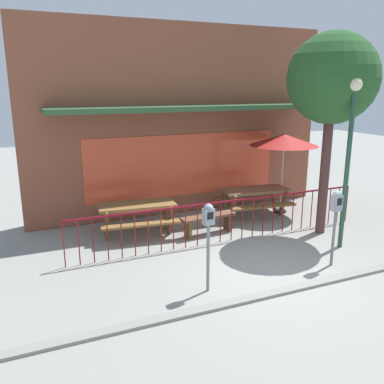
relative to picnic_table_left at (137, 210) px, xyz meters
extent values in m
plane|color=gray|center=(1.75, -3.03, -0.61)|extent=(40.00, 40.00, 0.00)
cube|color=#5D261C|center=(1.75, 1.51, -0.61)|extent=(8.50, 0.54, 0.01)
cube|color=brown|center=(1.75, 1.51, 1.93)|extent=(8.50, 0.50, 5.08)
cube|color=#E54C2D|center=(1.75, 1.25, 0.74)|extent=(5.53, 0.02, 1.70)
cube|color=#305733|center=(1.75, 0.76, 2.31)|extent=(7.23, 1.00, 0.12)
cube|color=maroon|center=(1.75, -1.21, 0.34)|extent=(7.14, 0.04, 0.04)
cylinder|color=maroon|center=(-1.82, -1.21, -0.14)|extent=(0.02, 0.02, 0.95)
cylinder|color=maroon|center=(-1.54, -1.21, -0.14)|extent=(0.02, 0.02, 0.95)
cylinder|color=maroon|center=(-1.25, -1.21, -0.14)|extent=(0.02, 0.02, 0.95)
cylinder|color=maroon|center=(-0.97, -1.21, -0.14)|extent=(0.02, 0.02, 0.95)
cylinder|color=maroon|center=(-0.68, -1.21, -0.14)|extent=(0.02, 0.02, 0.95)
cylinder|color=maroon|center=(-0.40, -1.21, -0.14)|extent=(0.02, 0.02, 0.95)
cylinder|color=maroon|center=(-0.11, -1.21, -0.14)|extent=(0.02, 0.02, 0.95)
cylinder|color=maroon|center=(0.18, -1.21, -0.14)|extent=(0.02, 0.02, 0.95)
cylinder|color=maroon|center=(0.46, -1.21, -0.14)|extent=(0.02, 0.02, 0.95)
cylinder|color=maroon|center=(0.75, -1.21, -0.14)|extent=(0.02, 0.02, 0.95)
cylinder|color=maroon|center=(1.03, -1.21, -0.14)|extent=(0.02, 0.02, 0.95)
cylinder|color=maroon|center=(1.32, -1.21, -0.14)|extent=(0.02, 0.02, 0.95)
cylinder|color=maroon|center=(1.60, -1.21, -0.14)|extent=(0.02, 0.02, 0.95)
cylinder|color=maroon|center=(1.89, -1.21, -0.14)|extent=(0.02, 0.02, 0.95)
cylinder|color=maroon|center=(2.17, -1.21, -0.14)|extent=(0.02, 0.02, 0.95)
cylinder|color=maroon|center=(2.46, -1.21, -0.14)|extent=(0.02, 0.02, 0.95)
cylinder|color=maroon|center=(2.75, -1.21, -0.14)|extent=(0.02, 0.02, 0.95)
cylinder|color=maroon|center=(3.03, -1.21, -0.14)|extent=(0.02, 0.02, 0.95)
cylinder|color=maroon|center=(3.32, -1.21, -0.14)|extent=(0.02, 0.02, 0.95)
cylinder|color=maroon|center=(3.60, -1.21, -0.14)|extent=(0.02, 0.02, 0.95)
cylinder|color=maroon|center=(3.89, -1.21, -0.14)|extent=(0.02, 0.02, 0.95)
cylinder|color=maroon|center=(4.17, -1.21, -0.14)|extent=(0.02, 0.02, 0.95)
cylinder|color=maroon|center=(4.46, -1.21, -0.14)|extent=(0.02, 0.02, 0.95)
cylinder|color=maroon|center=(4.75, -1.21, -0.14)|extent=(0.02, 0.02, 0.95)
cylinder|color=maroon|center=(5.03, -1.21, -0.14)|extent=(0.02, 0.02, 0.95)
cylinder|color=maroon|center=(5.32, -1.21, -0.14)|extent=(0.02, 0.02, 0.95)
cube|color=brown|center=(0.00, 0.00, 0.13)|extent=(1.88, 0.96, 0.07)
cube|color=brown|center=(-0.06, -0.55, -0.17)|extent=(1.82, 0.46, 0.05)
cube|color=brown|center=(0.06, 0.55, -0.17)|extent=(1.82, 0.46, 0.05)
cube|color=brown|center=(-0.77, -0.19, -0.24)|extent=(0.11, 0.36, 0.78)
cube|color=brown|center=(-0.70, 0.36, -0.24)|extent=(0.11, 0.36, 0.78)
cube|color=brown|center=(0.70, -0.36, -0.24)|extent=(0.11, 0.36, 0.78)
cube|color=brown|center=(0.77, 0.19, -0.24)|extent=(0.11, 0.36, 0.78)
cube|color=brown|center=(3.32, 0.12, 0.13)|extent=(1.87, 0.94, 0.07)
cube|color=brown|center=(3.26, -0.43, -0.17)|extent=(1.82, 0.44, 0.05)
cube|color=brown|center=(3.37, 0.67, -0.17)|extent=(1.82, 0.44, 0.05)
cube|color=brown|center=(2.55, -0.08, -0.24)|extent=(0.10, 0.35, 0.78)
cube|color=brown|center=(2.61, 0.47, -0.24)|extent=(0.10, 0.35, 0.78)
cube|color=brown|center=(4.02, -0.23, -0.24)|extent=(0.10, 0.35, 0.78)
cube|color=brown|center=(4.08, 0.33, -0.24)|extent=(0.10, 0.35, 0.78)
cylinder|color=black|center=(4.22, 0.17, -0.59)|extent=(0.36, 0.36, 0.05)
cylinder|color=#AEADB9|center=(4.22, 0.17, 0.47)|extent=(0.04, 0.04, 2.16)
cone|color=red|center=(4.22, 0.17, 1.44)|extent=(1.85, 1.85, 0.32)
cube|color=brown|center=(1.57, -0.64, -0.16)|extent=(1.42, 0.45, 0.06)
cube|color=brown|center=(1.01, -0.70, -0.39)|extent=(0.08, 0.29, 0.45)
cube|color=#513A23|center=(2.13, -0.59, -0.39)|extent=(0.08, 0.29, 0.45)
cylinder|color=slate|center=(3.07, -3.21, -0.04)|extent=(0.06, 0.06, 1.14)
cube|color=#8C8FA3|center=(3.07, -3.21, 0.69)|extent=(0.18, 0.14, 0.32)
sphere|color=#849B9D|center=(3.07, -3.21, 0.84)|extent=(0.17, 0.17, 0.17)
cube|color=black|center=(3.07, -3.28, 0.72)|extent=(0.11, 0.01, 0.14)
cylinder|color=gray|center=(0.35, -3.17, 0.00)|extent=(0.06, 0.06, 1.22)
cube|color=#93989B|center=(0.35, -3.17, 0.75)|extent=(0.18, 0.14, 0.27)
sphere|color=#8387A2|center=(0.35, -3.17, 0.89)|extent=(0.17, 0.17, 0.17)
cube|color=black|center=(0.35, -3.25, 0.78)|extent=(0.11, 0.01, 0.12)
cylinder|color=#4E2E2C|center=(4.14, -1.61, 0.93)|extent=(0.22, 0.22, 3.08)
sphere|color=#275326|center=(4.14, -1.61, 3.02)|extent=(2.04, 2.04, 2.04)
cylinder|color=#234734|center=(3.91, -2.53, 1.08)|extent=(0.10, 0.10, 3.38)
sphere|color=beige|center=(3.91, -2.53, 2.89)|extent=(0.28, 0.28, 0.28)
cube|color=gray|center=(1.75, -3.75, -0.61)|extent=(11.90, 0.20, 0.11)
camera|label=1|loc=(-2.48, -9.00, 2.86)|focal=38.16mm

